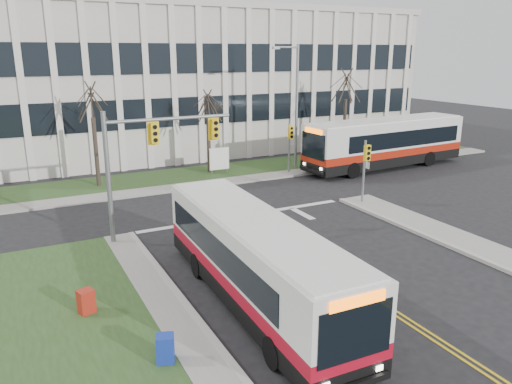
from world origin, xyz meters
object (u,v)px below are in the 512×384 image
object	(u,v)px
bus_main	(255,263)
newspaper_box_red	(86,303)
newspaper_box_blue	(165,350)
directory_sign	(219,159)
bus_cross	(385,144)
streetlight	(295,101)

from	to	relation	value
bus_main	newspaper_box_red	bearing A→B (deg)	163.64
newspaper_box_blue	newspaper_box_red	xyz separation A→B (m)	(-1.56, 3.94, 0.00)
directory_sign	bus_cross	size ratio (longest dim) A/B	0.15
streetlight	bus_main	xyz separation A→B (m)	(-12.00, -17.08, -3.64)
bus_cross	newspaper_box_blue	size ratio (longest dim) A/B	14.51
bus_main	bus_cross	size ratio (longest dim) A/B	0.85
streetlight	newspaper_box_blue	size ratio (longest dim) A/B	9.68
bus_main	newspaper_box_red	xyz separation A→B (m)	(-5.53, 1.81, -1.08)
directory_sign	bus_main	xyz separation A→B (m)	(-6.47, -18.38, 0.39)
streetlight	newspaper_box_red	world-z (taller)	streetlight
newspaper_box_red	streetlight	bearing A→B (deg)	24.77
directory_sign	bus_cross	distance (m)	12.86
streetlight	bus_cross	world-z (taller)	streetlight
newspaper_box_red	newspaper_box_blue	bearing A→B (deg)	-84.72
directory_sign	newspaper_box_red	size ratio (longest dim) A/B	2.11
bus_cross	newspaper_box_blue	xyz separation A→B (m)	(-22.76, -16.86, -1.36)
bus_cross	newspaper_box_red	size ratio (longest dim) A/B	14.51
directory_sign	newspaper_box_red	bearing A→B (deg)	-125.92
streetlight	directory_sign	size ratio (longest dim) A/B	4.60
bus_main	newspaper_box_red	size ratio (longest dim) A/B	12.29
bus_main	newspaper_box_blue	size ratio (longest dim) A/B	12.29
newspaper_box_red	bus_cross	bearing A→B (deg)	11.70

